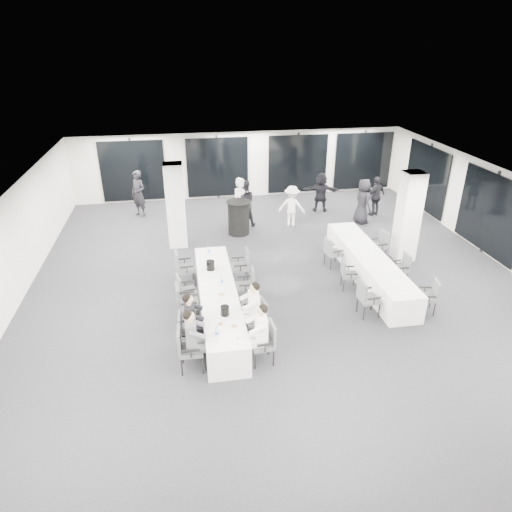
# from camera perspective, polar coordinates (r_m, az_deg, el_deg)

# --- Properties ---
(room) EXTENTS (14.04, 16.04, 2.84)m
(room) POSITION_cam_1_polar(r_m,az_deg,el_deg) (13.65, 5.75, 4.20)
(room) COLOR #26252B
(room) RESTS_ON ground
(column_left) EXTENTS (0.60, 0.60, 2.80)m
(column_left) POSITION_cam_1_polar(r_m,az_deg,el_deg) (15.15, -10.01, 6.21)
(column_left) COLOR white
(column_left) RESTS_ON floor
(column_right) EXTENTS (0.60, 0.60, 2.80)m
(column_right) POSITION_cam_1_polar(r_m,az_deg,el_deg) (14.74, 18.46, 4.69)
(column_right) COLOR white
(column_right) RESTS_ON floor
(banquet_table_main) EXTENTS (0.90, 5.00, 0.75)m
(banquet_table_main) POSITION_cam_1_polar(r_m,az_deg,el_deg) (11.52, -4.72, -5.74)
(banquet_table_main) COLOR white
(banquet_table_main) RESTS_ON floor
(banquet_table_side) EXTENTS (0.90, 5.00, 0.75)m
(banquet_table_side) POSITION_cam_1_polar(r_m,az_deg,el_deg) (13.57, 13.88, -1.28)
(banquet_table_side) COLOR white
(banquet_table_side) RESTS_ON floor
(cocktail_table) EXTENTS (0.86, 0.86, 1.20)m
(cocktail_table) POSITION_cam_1_polar(r_m,az_deg,el_deg) (16.15, -2.19, 4.84)
(cocktail_table) COLOR black
(cocktail_table) RESTS_ON floor
(chair_main_left_near) EXTENTS (0.53, 0.59, 1.01)m
(chair_main_left_near) POSITION_cam_1_polar(r_m,az_deg,el_deg) (9.75, -8.65, -11.10)
(chair_main_left_near) COLOR #4A4C51
(chair_main_left_near) RESTS_ON floor
(chair_main_left_second) EXTENTS (0.48, 0.54, 0.93)m
(chair_main_left_second) POSITION_cam_1_polar(r_m,az_deg,el_deg) (10.32, -8.72, -9.12)
(chair_main_left_second) COLOR #4A4C51
(chair_main_left_second) RESTS_ON floor
(chair_main_left_mid) EXTENTS (0.55, 0.60, 1.02)m
(chair_main_left_mid) POSITION_cam_1_polar(r_m,az_deg,el_deg) (11.25, -8.95, -5.61)
(chair_main_left_mid) COLOR #4A4C51
(chair_main_left_mid) RESTS_ON floor
(chair_main_left_fourth) EXTENTS (0.54, 0.57, 0.90)m
(chair_main_left_fourth) POSITION_cam_1_polar(r_m,az_deg,el_deg) (11.90, -8.96, -4.09)
(chair_main_left_fourth) COLOR #4A4C51
(chair_main_left_fourth) RESTS_ON floor
(chair_main_left_far) EXTENTS (0.57, 0.62, 1.03)m
(chair_main_left_far) POSITION_cam_1_polar(r_m,az_deg,el_deg) (12.91, -9.18, -1.22)
(chair_main_left_far) COLOR #4A4C51
(chair_main_left_far) RESTS_ON floor
(chair_main_right_near) EXTENTS (0.51, 0.57, 0.96)m
(chair_main_right_near) POSITION_cam_1_polar(r_m,az_deg,el_deg) (9.87, 1.25, -10.47)
(chair_main_right_near) COLOR #4A4C51
(chair_main_right_near) RESTS_ON floor
(chair_main_right_second) EXTENTS (0.55, 0.58, 0.94)m
(chair_main_right_second) POSITION_cam_1_polar(r_m,az_deg,el_deg) (10.64, 0.28, -7.54)
(chair_main_right_second) COLOR #4A4C51
(chair_main_right_second) RESTS_ON floor
(chair_main_right_mid) EXTENTS (0.50, 0.54, 0.86)m
(chair_main_right_mid) POSITION_cam_1_polar(r_m,az_deg,el_deg) (11.25, -0.37, -5.77)
(chair_main_right_mid) COLOR #4A4C51
(chair_main_right_mid) RESTS_ON floor
(chair_main_right_fourth) EXTENTS (0.50, 0.55, 0.94)m
(chair_main_right_fourth) POSITION_cam_1_polar(r_m,az_deg,el_deg) (11.98, -1.01, -3.42)
(chair_main_right_fourth) COLOR #4A4C51
(chair_main_right_fourth) RESTS_ON floor
(chair_main_right_far) EXTENTS (0.50, 0.57, 1.00)m
(chair_main_right_far) POSITION_cam_1_polar(r_m,az_deg,el_deg) (12.91, -1.72, -0.98)
(chair_main_right_far) COLOR #4A4C51
(chair_main_right_far) RESTS_ON floor
(chair_side_left_near) EXTENTS (0.52, 0.57, 0.96)m
(chair_side_left_near) POSITION_cam_1_polar(r_m,az_deg,el_deg) (11.69, 13.62, -4.93)
(chair_side_left_near) COLOR #4A4C51
(chair_side_left_near) RESTS_ON floor
(chair_side_left_mid) EXTENTS (0.50, 0.54, 0.87)m
(chair_side_left_mid) POSITION_cam_1_polar(r_m,az_deg,el_deg) (12.84, 11.33, -2.04)
(chair_side_left_mid) COLOR #4A4C51
(chair_side_left_mid) RESTS_ON floor
(chair_side_left_far) EXTENTS (0.56, 0.58, 0.92)m
(chair_side_left_far) POSITION_cam_1_polar(r_m,az_deg,el_deg) (13.96, 9.44, 0.64)
(chair_side_left_far) COLOR #4A4C51
(chair_side_left_far) RESTS_ON floor
(chair_side_right_near) EXTENTS (0.54, 0.56, 0.88)m
(chair_side_right_near) POSITION_cam_1_polar(r_m,az_deg,el_deg) (12.35, 20.93, -4.51)
(chair_side_right_near) COLOR #4A4C51
(chair_side_right_near) RESTS_ON floor
(chair_side_right_mid) EXTENTS (0.45, 0.51, 0.88)m
(chair_side_right_mid) POSITION_cam_1_polar(r_m,az_deg,el_deg) (13.55, 17.78, -1.24)
(chair_side_right_mid) COLOR #4A4C51
(chair_side_right_mid) RESTS_ON floor
(chair_side_right_far) EXTENTS (0.56, 0.59, 0.93)m
(chair_side_right_far) POSITION_cam_1_polar(r_m,az_deg,el_deg) (14.78, 15.23, 1.52)
(chair_side_right_far) COLOR #4A4C51
(chair_side_right_far) RESTS_ON floor
(seated_guest_a) EXTENTS (0.50, 0.38, 1.44)m
(seated_guest_a) POSITION_cam_1_polar(r_m,az_deg,el_deg) (9.61, -7.72, -9.89)
(seated_guest_a) COLOR #5C5E64
(seated_guest_a) RESTS_ON floor
(seated_guest_b) EXTENTS (0.50, 0.38, 1.44)m
(seated_guest_b) POSITION_cam_1_polar(r_m,az_deg,el_deg) (10.15, -7.89, -7.74)
(seated_guest_b) COLOR black
(seated_guest_b) RESTS_ON floor
(seated_guest_c) EXTENTS (0.50, 0.38, 1.44)m
(seated_guest_c) POSITION_cam_1_polar(r_m,az_deg,el_deg) (9.68, 0.30, -9.31)
(seated_guest_c) COLOR white
(seated_guest_c) RESTS_ON floor
(seated_guest_d) EXTENTS (0.50, 0.38, 1.44)m
(seated_guest_d) POSITION_cam_1_polar(r_m,az_deg,el_deg) (10.46, -0.59, -6.38)
(seated_guest_d) COLOR white
(seated_guest_d) RESTS_ON floor
(standing_guest_a) EXTENTS (0.96, 0.88, 2.12)m
(standing_guest_a) POSITION_cam_1_polar(r_m,az_deg,el_deg) (16.54, -1.85, 7.02)
(standing_guest_a) COLOR white
(standing_guest_a) RESTS_ON floor
(standing_guest_b) EXTENTS (0.96, 0.59, 1.98)m
(standing_guest_b) POSITION_cam_1_polar(r_m,az_deg,el_deg) (16.71, -1.51, 6.97)
(standing_guest_b) COLOR black
(standing_guest_b) RESTS_ON floor
(standing_guest_c) EXTENTS (1.24, 0.93, 1.72)m
(standing_guest_c) POSITION_cam_1_polar(r_m,az_deg,el_deg) (16.82, 4.50, 6.57)
(standing_guest_c) COLOR white
(standing_guest_c) RESTS_ON floor
(standing_guest_d) EXTENTS (1.19, 0.98, 1.76)m
(standing_guest_d) POSITION_cam_1_polar(r_m,az_deg,el_deg) (18.38, 14.80, 7.54)
(standing_guest_d) COLOR black
(standing_guest_d) RESTS_ON floor
(standing_guest_e) EXTENTS (0.73, 1.01, 1.91)m
(standing_guest_e) POSITION_cam_1_polar(r_m,az_deg,el_deg) (17.47, 13.24, 7.02)
(standing_guest_e) COLOR black
(standing_guest_e) RESTS_ON floor
(standing_guest_f) EXTENTS (1.75, 1.06, 1.78)m
(standing_guest_f) POSITION_cam_1_polar(r_m,az_deg,el_deg) (18.44, 8.13, 8.23)
(standing_guest_f) COLOR black
(standing_guest_f) RESTS_ON floor
(standing_guest_g) EXTENTS (0.95, 0.94, 2.03)m
(standing_guest_g) POSITION_cam_1_polar(r_m,az_deg,el_deg) (18.26, -14.51, 7.90)
(standing_guest_g) COLOR black
(standing_guest_g) RESTS_ON floor
(ice_bucket_near) EXTENTS (0.20, 0.20, 0.22)m
(ice_bucket_near) POSITION_cam_1_polar(r_m,az_deg,el_deg) (10.26, -3.91, -6.84)
(ice_bucket_near) COLOR black
(ice_bucket_near) RESTS_ON banquet_table_main
(ice_bucket_far) EXTENTS (0.22, 0.22, 0.26)m
(ice_bucket_far) POSITION_cam_1_polar(r_m,az_deg,el_deg) (12.19, -5.71, -1.17)
(ice_bucket_far) COLOR black
(ice_bucket_far) RESTS_ON banquet_table_main
(water_bottle_a) EXTENTS (0.07, 0.07, 0.23)m
(water_bottle_a) POSITION_cam_1_polar(r_m,az_deg,el_deg) (9.60, -4.91, -9.43)
(water_bottle_a) COLOR silver
(water_bottle_a) RESTS_ON banquet_table_main
(water_bottle_b) EXTENTS (0.07, 0.07, 0.21)m
(water_bottle_b) POSITION_cam_1_polar(r_m,az_deg,el_deg) (11.48, -4.28, -3.06)
(water_bottle_b) COLOR silver
(water_bottle_b) RESTS_ON banquet_table_main
(water_bottle_c) EXTENTS (0.07, 0.07, 0.21)m
(water_bottle_c) POSITION_cam_1_polar(r_m,az_deg,el_deg) (13.11, -5.91, 0.71)
(water_bottle_c) COLOR silver
(water_bottle_c) RESTS_ON banquet_table_main
(plate_a) EXTENTS (0.21, 0.21, 0.03)m
(plate_a) POSITION_cam_1_polar(r_m,az_deg,el_deg) (10.00, -4.47, -8.47)
(plate_a) COLOR white
(plate_a) RESTS_ON banquet_table_main
(plate_b) EXTENTS (0.20, 0.20, 0.03)m
(plate_b) POSITION_cam_1_polar(r_m,az_deg,el_deg) (9.92, -2.76, -8.76)
(plate_b) COLOR white
(plate_b) RESTS_ON banquet_table_main
(plate_c) EXTENTS (0.20, 0.20, 0.03)m
(plate_c) POSITION_cam_1_polar(r_m,az_deg,el_deg) (11.06, -4.34, -4.82)
(plate_c) COLOR white
(plate_c) RESTS_ON banquet_table_main
(wine_glass) EXTENTS (0.07, 0.07, 0.19)m
(wine_glass) POSITION_cam_1_polar(r_m,az_deg,el_deg) (9.34, -2.28, -10.24)
(wine_glass) COLOR silver
(wine_glass) RESTS_ON banquet_table_main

